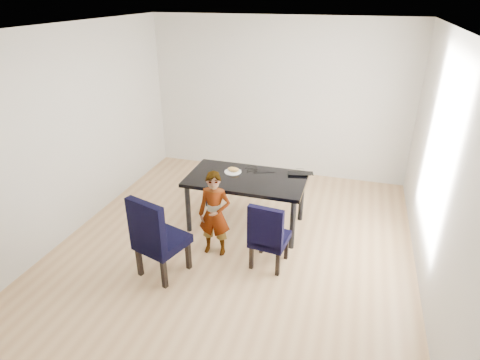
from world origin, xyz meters
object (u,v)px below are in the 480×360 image
(child, at_px, (215,214))
(plate, at_px, (233,172))
(chair_right, at_px, (270,233))
(laptop, at_px, (300,172))
(chair_left, at_px, (162,235))
(dining_table, at_px, (246,202))

(child, relative_size, plate, 4.73)
(chair_right, bearing_deg, laptop, 87.88)
(plate, xyz_separation_m, laptop, (0.91, 0.24, 0.01))
(plate, bearing_deg, chair_right, -50.31)
(chair_left, height_order, chair_right, chair_left)
(dining_table, xyz_separation_m, plate, (-0.23, 0.11, 0.38))
(plate, bearing_deg, laptop, 14.53)
(plate, bearing_deg, chair_left, -106.44)
(chair_left, bearing_deg, plate, 90.87)
(chair_right, height_order, laptop, chair_right)
(chair_left, distance_m, laptop, 2.12)
(dining_table, bearing_deg, chair_left, -116.48)
(dining_table, distance_m, child, 0.78)
(plate, distance_m, laptop, 0.94)
(chair_left, xyz_separation_m, child, (0.44, 0.55, 0.04))
(chair_right, bearing_deg, dining_table, 129.63)
(dining_table, relative_size, child, 1.44)
(dining_table, height_order, chair_left, chair_left)
(dining_table, xyz_separation_m, chair_left, (-0.64, -1.29, 0.14))
(child, bearing_deg, chair_right, -7.15)
(chair_right, xyz_separation_m, plate, (-0.74, 0.89, 0.32))
(plate, bearing_deg, child, -87.96)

